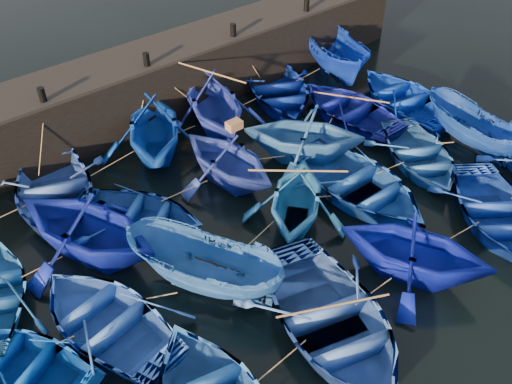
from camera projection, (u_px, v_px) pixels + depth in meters
ground at (323, 263)px, 17.04m from camera, size 120.00×120.00×0.00m
quay_wall at (140, 89)px, 22.46m from camera, size 26.00×2.50×2.50m
quay_top at (135, 58)px, 21.62m from camera, size 26.00×2.50×0.12m
bollard_1 at (42, 95)px, 18.96m from camera, size 0.24×0.24×0.50m
bollard_2 at (146, 59)px, 20.88m from camera, size 0.24×0.24×0.50m
bollard_3 at (233, 30)px, 22.80m from camera, size 0.24×0.24×0.50m
bollard_4 at (307, 5)px, 24.73m from camera, size 0.24×0.24×0.50m
boat_1 at (53, 193)px, 18.66m from camera, size 5.33×6.29×1.11m
boat_2 at (153, 127)px, 20.45m from camera, size 5.75×5.97×2.42m
boat_3 at (213, 102)px, 21.69m from camera, size 5.31×5.73×2.47m
boat_4 at (278, 89)px, 23.84m from camera, size 5.58×6.22×1.06m
boat_5 at (335, 54)px, 25.31m from camera, size 3.70×5.52×2.00m
boat_7 at (86, 225)px, 16.47m from camera, size 5.75×6.09×2.54m
boat_8 at (137, 215)px, 17.99m from camera, size 5.11×5.40×0.91m
boat_9 at (228, 158)px, 19.26m from camera, size 3.97×4.46×2.14m
boat_10 at (304, 133)px, 20.29m from camera, size 5.67×5.69×2.27m
boat_11 at (350, 109)px, 22.74m from camera, size 3.54×4.86×0.99m
boat_12 at (404, 97)px, 23.38m from camera, size 4.28×5.42×1.02m
boat_13 at (22, 366)px, 13.87m from camera, size 4.60×5.09×0.87m
boat_14 at (107, 319)px, 14.87m from camera, size 4.33×5.36×0.99m
boat_15 at (204, 268)px, 15.68m from camera, size 3.88×4.89×1.80m
boat_16 at (296, 197)px, 17.77m from camera, size 5.16×5.11×2.06m
boat_17 at (358, 184)px, 19.03m from camera, size 3.85×5.38×1.12m
boat_18 at (420, 155)px, 20.44m from camera, size 4.79×5.36×0.92m
boat_19 at (470, 128)px, 21.14m from camera, size 1.87×4.26×1.61m
boat_22 at (331, 321)px, 14.71m from camera, size 5.43×6.57×1.18m
boat_23 at (416, 249)px, 15.92m from camera, size 5.33×5.58×2.28m
boat_24 at (495, 211)px, 18.08m from camera, size 5.54×5.84×0.99m
wooden_crate at (234, 125)px, 18.62m from camera, size 0.50×0.35×0.29m
mooring_ropes at (219, 162)px, 19.43m from camera, size 17.93×11.67×2.10m
loose_oars at (297, 147)px, 18.67m from camera, size 10.21×11.86×1.54m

